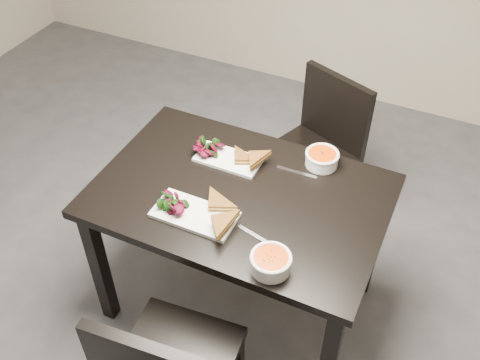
{
  "coord_description": "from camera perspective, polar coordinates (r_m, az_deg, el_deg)",
  "views": [
    {
      "loc": [
        1.0,
        -1.0,
        2.32
      ],
      "look_at": [
        0.31,
        0.48,
        0.82
      ],
      "focal_mm": 41.09,
      "sensor_mm": 36.0,
      "label": 1
    }
  ],
  "objects": [
    {
      "name": "sandwich_near",
      "position": [
        2.13,
        -3.05,
        -3.22
      ],
      "size": [
        0.2,
        0.18,
        0.05
      ],
      "primitive_type": null,
      "rotation": [
        0.0,
        0.0,
        0.41
      ],
      "color": "brown",
      "rests_on": "plate_near"
    },
    {
      "name": "soup_bowl_near",
      "position": [
        1.97,
        3.22,
        -8.46
      ],
      "size": [
        0.15,
        0.15,
        0.07
      ],
      "color": "white",
      "rests_on": "table"
    },
    {
      "name": "table",
      "position": [
        2.33,
        -0.0,
        -3.05
      ],
      "size": [
        1.2,
        0.8,
        0.75
      ],
      "color": "black",
      "rests_on": "ground"
    },
    {
      "name": "chair_far",
      "position": [
        2.96,
        8.18,
        3.74
      ],
      "size": [
        0.55,
        0.55,
        0.85
      ],
      "rotation": [
        0.0,
        0.0,
        -0.38
      ],
      "color": "black",
      "rests_on": "ground"
    },
    {
      "name": "salad_far",
      "position": [
        2.43,
        -3.35,
        3.29
      ],
      "size": [
        0.09,
        0.08,
        0.04
      ],
      "primitive_type": null,
      "color": "black",
      "rests_on": "plate_far"
    },
    {
      "name": "salad_near",
      "position": [
        2.19,
        -7.07,
        -2.22
      ],
      "size": [
        0.1,
        0.09,
        0.05
      ],
      "primitive_type": null,
      "color": "black",
      "rests_on": "plate_near"
    },
    {
      "name": "plate_near",
      "position": [
        2.17,
        -4.72,
        -3.6
      ],
      "size": [
        0.33,
        0.17,
        0.02
      ],
      "primitive_type": "cube",
      "color": "white",
      "rests_on": "table"
    },
    {
      "name": "soup_bowl_far",
      "position": [
        2.4,
        8.51,
        2.29
      ],
      "size": [
        0.15,
        0.15,
        0.07
      ],
      "color": "white",
      "rests_on": "table"
    },
    {
      "name": "sandwich_far",
      "position": [
        2.36,
        0.03,
        2.07
      ],
      "size": [
        0.18,
        0.16,
        0.05
      ],
      "primitive_type": null,
      "rotation": [
        0.0,
        0.0,
        0.44
      ],
      "color": "brown",
      "rests_on": "plate_far"
    },
    {
      "name": "cutlery_near",
      "position": [
        2.09,
        1.81,
        -5.92
      ],
      "size": [
        0.18,
        0.06,
        0.0
      ],
      "primitive_type": "cube",
      "rotation": [
        0.0,
        0.0,
        -0.24
      ],
      "color": "silver",
      "rests_on": "table"
    },
    {
      "name": "ground",
      "position": [
        2.72,
        -10.71,
        -17.22
      ],
      "size": [
        5.0,
        5.0,
        0.0
      ],
      "primitive_type": "plane",
      "color": "#47474C",
      "rests_on": "ground"
    },
    {
      "name": "cutlery_far",
      "position": [
        2.37,
        5.91,
        0.82
      ],
      "size": [
        0.18,
        0.02,
        0.0
      ],
      "primitive_type": "cube",
      "rotation": [
        0.0,
        0.0,
        0.03
      ],
      "color": "silver",
      "rests_on": "table"
    },
    {
      "name": "plate_far",
      "position": [
        2.41,
        -1.22,
        2.16
      ],
      "size": [
        0.29,
        0.14,
        0.01
      ],
      "primitive_type": "cube",
      "color": "white",
      "rests_on": "table"
    }
  ]
}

